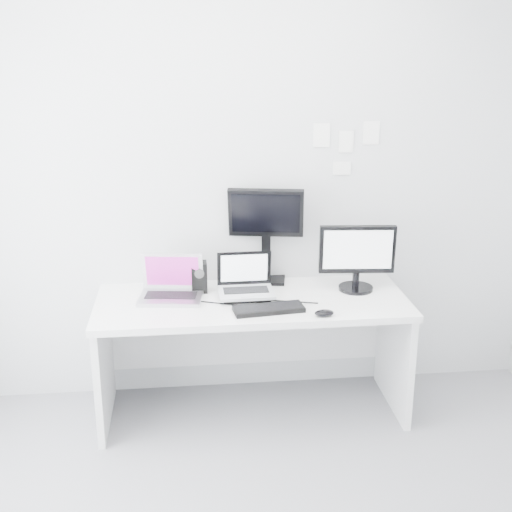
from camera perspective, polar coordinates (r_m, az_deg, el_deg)
name	(u,v)px	position (r m, az deg, el deg)	size (l,w,h in m)	color
back_wall	(246,182)	(4.07, -0.84, 6.29)	(3.60, 3.60, 0.00)	silver
desk	(252,357)	(4.06, -0.31, -8.47)	(1.80, 0.70, 0.73)	white
macbook	(170,278)	(3.89, -7.26, -1.84)	(0.36, 0.27, 0.27)	#ACACB1
speaker	(199,277)	(4.02, -4.80, -1.77)	(0.09, 0.09, 0.18)	black
dell_laptop	(246,277)	(3.88, -0.84, -1.76)	(0.32, 0.25, 0.26)	#BABCC2
rear_monitor	(266,234)	(4.10, 0.85, 1.88)	(0.45, 0.16, 0.61)	black
samsung_monitor	(357,257)	(4.04, 8.52, -0.09)	(0.45, 0.21, 0.41)	black
keyboard	(269,309)	(3.75, 1.08, -4.49)	(0.39, 0.14, 0.03)	black
mouse	(324,313)	(3.70, 5.77, -4.80)	(0.11, 0.07, 0.04)	black
wall_note_0	(322,135)	(4.08, 5.55, 10.09)	(0.10, 0.00, 0.14)	white
wall_note_1	(346,142)	(4.12, 7.60, 9.53)	(0.09, 0.00, 0.13)	white
wall_note_2	(371,133)	(4.15, 9.68, 10.20)	(0.10, 0.00, 0.14)	white
wall_note_3	(342,168)	(4.14, 7.24, 7.35)	(0.11, 0.00, 0.08)	white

